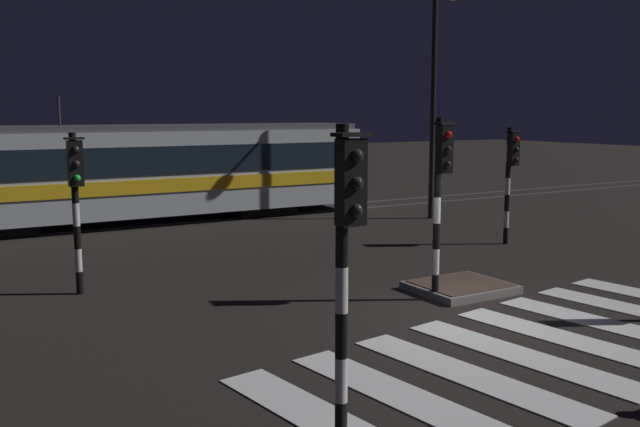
{
  "coord_description": "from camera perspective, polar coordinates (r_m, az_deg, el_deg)",
  "views": [
    {
      "loc": [
        -8.39,
        -9.04,
        3.68
      ],
      "look_at": [
        -0.51,
        4.37,
        1.4
      ],
      "focal_mm": 39.1,
      "sensor_mm": 36.0,
      "label": 1
    }
  ],
  "objects": [
    {
      "name": "rail_near",
      "position": [
        23.83,
        -9.46,
        -0.63
      ],
      "size": [
        80.0,
        0.12,
        0.03
      ],
      "primitive_type": "cube",
      "color": "#59595E",
      "rests_on": "ground"
    },
    {
      "name": "tram",
      "position": [
        23.68,
        -14.67,
        3.38
      ],
      "size": [
        16.0,
        2.58,
        4.15
      ],
      "color": "#B2BCC1",
      "rests_on": "ground"
    },
    {
      "name": "street_lamp_trackside_right",
      "position": [
        24.16,
        9.65,
        10.9
      ],
      "size": [
        0.44,
        1.21,
        7.66
      ],
      "color": "black",
      "rests_on": "ground"
    },
    {
      "name": "traffic_light_corner_far_right",
      "position": [
        19.92,
        15.34,
        3.63
      ],
      "size": [
        0.36,
        0.42,
        3.26
      ],
      "color": "black",
      "rests_on": "ground"
    },
    {
      "name": "crosswalk_zebra",
      "position": [
        11.69,
        17.94,
        -10.36
      ],
      "size": [
        9.92,
        5.35,
        0.02
      ],
      "color": "silver",
      "rests_on": "ground"
    },
    {
      "name": "traffic_light_corner_far_left",
      "position": [
        14.63,
        -19.36,
        1.9
      ],
      "size": [
        0.36,
        0.42,
        3.27
      ],
      "color": "black",
      "rests_on": "ground"
    },
    {
      "name": "traffic_light_corner_near_left",
      "position": [
        7.35,
        2.16,
        -2.12
      ],
      "size": [
        0.36,
        0.42,
        3.55
      ],
      "color": "black",
      "rests_on": "ground"
    },
    {
      "name": "ground_plane",
      "position": [
        12.87,
        12.03,
        -8.46
      ],
      "size": [
        120.0,
        120.0,
        0.0
      ],
      "primitive_type": "plane",
      "color": "black"
    },
    {
      "name": "traffic_light_median_centre",
      "position": [
        13.56,
        9.84,
        2.61
      ],
      "size": [
        0.36,
        0.42,
        3.57
      ],
      "color": "black",
      "rests_on": "ground"
    },
    {
      "name": "traffic_island",
      "position": [
        14.74,
        11.41,
        -5.93
      ],
      "size": [
        1.92,
        1.64,
        0.18
      ],
      "color": "slate",
      "rests_on": "ground"
    },
    {
      "name": "rail_far",
      "position": [
        25.16,
        -10.64,
        -0.18
      ],
      "size": [
        80.0,
        0.12,
        0.03
      ],
      "primitive_type": "cube",
      "color": "#59595E",
      "rests_on": "ground"
    }
  ]
}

